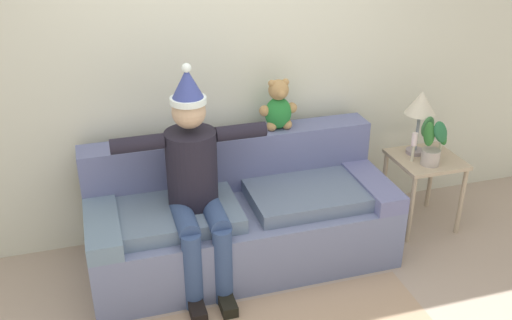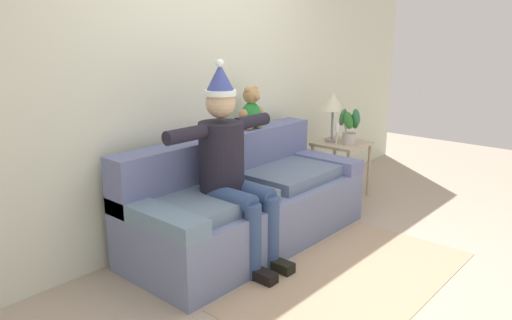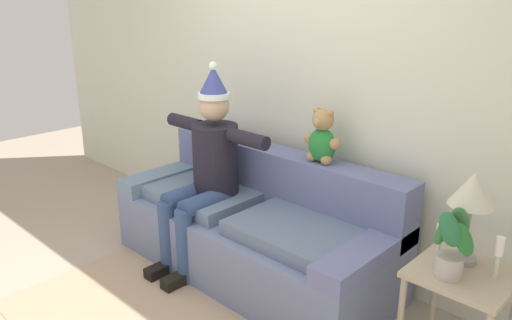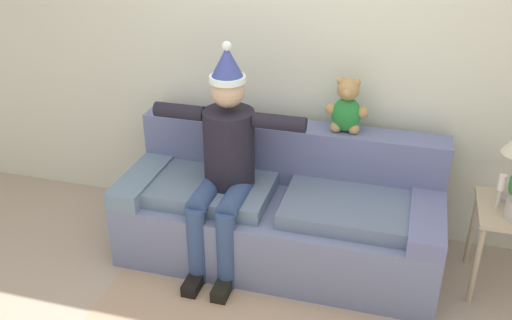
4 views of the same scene
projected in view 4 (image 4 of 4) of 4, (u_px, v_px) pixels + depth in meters
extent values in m
cube|color=beige|center=(301.00, 48.00, 3.98)|extent=(7.00, 0.10, 2.70)
cube|color=slate|center=(279.00, 228.00, 4.01)|extent=(2.15, 0.88, 0.45)
cube|color=slate|center=(291.00, 152.00, 4.08)|extent=(2.15, 0.24, 0.42)
cube|color=slate|center=(149.00, 174.00, 4.11)|extent=(0.22, 0.88, 0.12)
cube|color=slate|center=(428.00, 213.00, 3.64)|extent=(0.22, 0.88, 0.12)
cube|color=slate|center=(210.00, 187.00, 3.95)|extent=(0.86, 0.62, 0.10)
cube|color=slate|center=(350.00, 208.00, 3.72)|extent=(0.86, 0.62, 0.10)
cylinder|color=black|center=(229.00, 147.00, 3.80)|extent=(0.34, 0.34, 0.52)
sphere|color=tan|center=(228.00, 90.00, 3.62)|extent=(0.22, 0.22, 0.22)
cylinder|color=white|center=(227.00, 79.00, 3.59)|extent=(0.23, 0.23, 0.04)
cone|color=#37448F|center=(227.00, 62.00, 3.54)|extent=(0.21, 0.21, 0.20)
sphere|color=white|center=(227.00, 46.00, 3.49)|extent=(0.06, 0.06, 0.06)
cylinder|color=#324875|center=(206.00, 194.00, 3.78)|extent=(0.14, 0.40, 0.14)
cylinder|color=#324875|center=(197.00, 246.00, 3.73)|extent=(0.13, 0.13, 0.55)
cube|color=black|center=(194.00, 282.00, 3.77)|extent=(0.10, 0.24, 0.08)
cylinder|color=#324875|center=(235.00, 198.00, 3.73)|extent=(0.14, 0.40, 0.14)
cylinder|color=#324875|center=(226.00, 251.00, 3.68)|extent=(0.13, 0.13, 0.55)
cube|color=black|center=(223.00, 288.00, 3.72)|extent=(0.10, 0.24, 0.08)
cylinder|color=black|center=(179.00, 111.00, 3.79)|extent=(0.34, 0.10, 0.10)
cylinder|color=black|center=(280.00, 123.00, 3.62)|extent=(0.34, 0.10, 0.10)
ellipsoid|color=#247F34|center=(346.00, 115.00, 3.84)|extent=(0.20, 0.16, 0.24)
sphere|color=tan|center=(348.00, 89.00, 3.76)|extent=(0.15, 0.15, 0.15)
sphere|color=tan|center=(347.00, 94.00, 3.71)|extent=(0.07, 0.07, 0.07)
sphere|color=tan|center=(341.00, 81.00, 3.75)|extent=(0.05, 0.05, 0.05)
sphere|color=tan|center=(357.00, 82.00, 3.72)|extent=(0.05, 0.05, 0.05)
sphere|color=tan|center=(331.00, 109.00, 3.85)|extent=(0.08, 0.08, 0.08)
sphere|color=tan|center=(336.00, 127.00, 3.87)|extent=(0.08, 0.08, 0.08)
sphere|color=tan|center=(363.00, 112.00, 3.80)|extent=(0.08, 0.08, 0.08)
sphere|color=tan|center=(354.00, 129.00, 3.84)|extent=(0.08, 0.08, 0.08)
cylinder|color=tan|center=(476.00, 266.00, 3.54)|extent=(0.04, 0.04, 0.56)
cylinder|color=tan|center=(472.00, 228.00, 3.91)|extent=(0.04, 0.04, 0.56)
cylinder|color=gray|center=(511.00, 199.00, 3.61)|extent=(0.14, 0.14, 0.03)
cylinder|color=beige|center=(498.00, 199.00, 3.51)|extent=(0.02, 0.02, 0.13)
cylinder|color=white|center=(502.00, 183.00, 3.46)|extent=(0.04, 0.04, 0.10)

